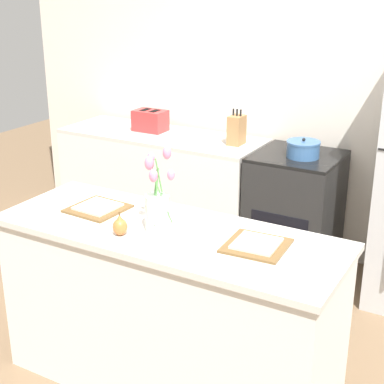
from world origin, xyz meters
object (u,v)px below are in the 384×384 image
at_px(stove_range, 294,214).
at_px(plate_setting_left, 98,208).
at_px(flower_vase, 157,206).
at_px(plate_setting_right, 256,245).
at_px(knife_block, 237,130).
at_px(toaster, 150,121).
at_px(pear_figurine, 120,226).
at_px(cooking_pot, 303,149).

distance_m(stove_range, plate_setting_left, 1.73).
xyz_separation_m(flower_vase, plate_setting_right, (0.50, 0.08, -0.12)).
distance_m(plate_setting_left, knife_block, 1.59).
relative_size(plate_setting_right, toaster, 1.06).
height_order(pear_figurine, plate_setting_right, pear_figurine).
xyz_separation_m(pear_figurine, plate_setting_left, (-0.30, 0.21, -0.04)).
distance_m(flower_vase, plate_setting_left, 0.46).
bearing_deg(plate_setting_left, toaster, 114.29).
distance_m(plate_setting_left, toaster, 1.76).
bearing_deg(toaster, plate_setting_right, -44.04).
bearing_deg(pear_figurine, knife_block, 97.50).
xyz_separation_m(toaster, knife_block, (0.79, -0.02, 0.03)).
bearing_deg(stove_range, knife_block, 177.03).
distance_m(plate_setting_right, cooking_pot, 1.55).
xyz_separation_m(cooking_pot, knife_block, (-0.55, 0.07, 0.05)).
height_order(pear_figurine, toaster, toaster).
bearing_deg(plate_setting_right, cooking_pot, 101.82).
bearing_deg(toaster, cooking_pot, -3.83).
relative_size(stove_range, flower_vase, 2.14).
height_order(plate_setting_left, toaster, toaster).
distance_m(stove_range, flower_vase, 1.75).
relative_size(plate_setting_left, cooking_pot, 1.26).
bearing_deg(flower_vase, stove_range, 85.41).
distance_m(stove_range, toaster, 1.40).
bearing_deg(pear_figurine, stove_range, 81.47).
height_order(plate_setting_right, toaster, toaster).
height_order(stove_range, pear_figurine, pear_figurine).
distance_m(stove_range, cooking_pot, 0.52).
bearing_deg(plate_setting_right, plate_setting_left, 180.00).
xyz_separation_m(pear_figurine, cooking_pot, (0.32, 1.72, 0.00)).
xyz_separation_m(flower_vase, cooking_pot, (0.18, 1.59, -0.09)).
distance_m(toaster, knife_block, 0.79).
xyz_separation_m(plate_setting_left, toaster, (-0.73, 1.61, 0.07)).
bearing_deg(cooking_pot, plate_setting_right, -78.18).
xyz_separation_m(stove_range, plate_setting_right, (0.37, -1.56, 0.48)).
xyz_separation_m(stove_range, knife_block, (-0.50, 0.03, 0.57)).
bearing_deg(plate_setting_left, cooking_pot, 67.82).
height_order(cooking_pot, knife_block, knife_block).
bearing_deg(plate_setting_right, flower_vase, -171.40).
xyz_separation_m(plate_setting_right, knife_block, (-0.87, 1.59, 0.09)).
bearing_deg(plate_setting_right, pear_figurine, -161.88).
xyz_separation_m(flower_vase, pear_figurine, (-0.13, -0.13, -0.09)).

